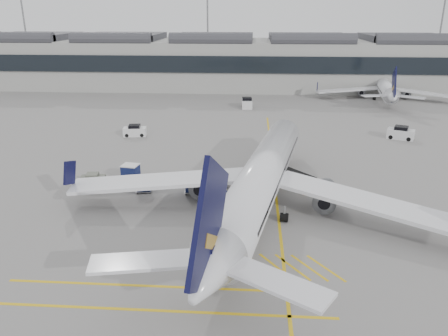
# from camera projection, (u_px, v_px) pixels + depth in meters

# --- Properties ---
(ground) EXTENTS (220.00, 220.00, 0.00)m
(ground) POSITION_uv_depth(u_px,v_px,m) (166.00, 219.00, 38.91)
(ground) COLOR gray
(ground) RESTS_ON ground
(terminal) EXTENTS (200.00, 20.45, 12.40)m
(terminal) POSITION_uv_depth(u_px,v_px,m) (223.00, 61.00, 104.31)
(terminal) COLOR #9E9E99
(terminal) RESTS_ON ground
(light_masts) EXTENTS (113.00, 0.60, 25.45)m
(light_masts) POSITION_uv_depth(u_px,v_px,m) (220.00, 23.00, 114.78)
(light_masts) COLOR slate
(light_masts) RESTS_ON ground
(apron_markings) EXTENTS (0.25, 60.00, 0.01)m
(apron_markings) POSITION_uv_depth(u_px,v_px,m) (274.00, 181.00, 47.66)
(apron_markings) COLOR gold
(apron_markings) RESTS_ON ground
(airliner_main) EXTENTS (35.45, 39.10, 10.50)m
(airliner_main) POSITION_uv_depth(u_px,v_px,m) (261.00, 179.00, 39.71)
(airliner_main) COLOR silver
(airliner_main) RESTS_ON ground
(airliner_far) EXTENTS (27.84, 30.64, 8.19)m
(airliner_far) POSITION_uv_depth(u_px,v_px,m) (384.00, 88.00, 90.90)
(airliner_far) COLOR silver
(airliner_far) RESTS_ON ground
(belt_loader) EXTENTS (5.40, 2.17, 2.17)m
(belt_loader) POSITION_uv_depth(u_px,v_px,m) (288.00, 180.00, 46.27)
(belt_loader) COLOR beige
(belt_loader) RESTS_ON ground
(baggage_cart_a) EXTENTS (1.70, 1.44, 1.70)m
(baggage_cart_a) POSITION_uv_depth(u_px,v_px,m) (222.00, 194.00, 41.85)
(baggage_cart_a) COLOR gray
(baggage_cart_a) RESTS_ON ground
(baggage_cart_b) EXTENTS (2.06, 1.78, 1.96)m
(baggage_cart_b) POSITION_uv_depth(u_px,v_px,m) (194.00, 183.00, 44.31)
(baggage_cart_b) COLOR gray
(baggage_cart_b) RESTS_ON ground
(baggage_cart_c) EXTENTS (1.72, 1.50, 1.61)m
(baggage_cart_c) POSITION_uv_depth(u_px,v_px,m) (144.00, 184.00, 44.54)
(baggage_cart_c) COLOR gray
(baggage_cart_c) RESTS_ON ground
(baggage_cart_d) EXTENTS (2.05, 1.79, 1.92)m
(baggage_cart_d) POSITION_uv_depth(u_px,v_px,m) (131.00, 173.00, 47.18)
(baggage_cart_d) COLOR gray
(baggage_cart_d) RESTS_ON ground
(ramp_agent_a) EXTENTS (0.82, 0.71, 1.91)m
(ramp_agent_a) POSITION_uv_depth(u_px,v_px,m) (253.00, 189.00, 42.92)
(ramp_agent_a) COLOR orange
(ramp_agent_a) RESTS_ON ground
(ramp_agent_b) EXTENTS (0.84, 0.66, 1.70)m
(ramp_agent_b) POSITION_uv_depth(u_px,v_px,m) (223.00, 185.00, 44.22)
(ramp_agent_b) COLOR #FF640D
(ramp_agent_b) RESTS_ON ground
(pushback_tug) EXTENTS (2.72, 1.89, 1.42)m
(pushback_tug) POSITION_uv_depth(u_px,v_px,m) (93.00, 181.00, 46.04)
(pushback_tug) COLOR #565A4C
(pushback_tug) RESTS_ON ground
(safety_cone_nose) EXTENTS (0.33, 0.33, 0.46)m
(safety_cone_nose) POSITION_uv_depth(u_px,v_px,m) (268.00, 144.00, 60.09)
(safety_cone_nose) COLOR #F24C0A
(safety_cone_nose) RESTS_ON ground
(safety_cone_engine) EXTENTS (0.39, 0.39, 0.54)m
(safety_cone_engine) POSITION_uv_depth(u_px,v_px,m) (304.00, 192.00, 44.03)
(safety_cone_engine) COLOR #F24C0A
(safety_cone_engine) RESTS_ON ground
(service_van_left) EXTENTS (3.46, 2.04, 1.69)m
(service_van_left) POSITION_uv_depth(u_px,v_px,m) (135.00, 131.00, 64.52)
(service_van_left) COLOR silver
(service_van_left) RESTS_ON ground
(service_van_mid) EXTENTS (2.09, 3.88, 1.94)m
(service_van_mid) POSITION_uv_depth(u_px,v_px,m) (247.00, 103.00, 83.28)
(service_van_mid) COLOR silver
(service_van_mid) RESTS_ON ground
(service_van_right) EXTENTS (4.06, 3.12, 1.87)m
(service_van_right) POSITION_uv_depth(u_px,v_px,m) (401.00, 133.00, 63.01)
(service_van_right) COLOR silver
(service_van_right) RESTS_ON ground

